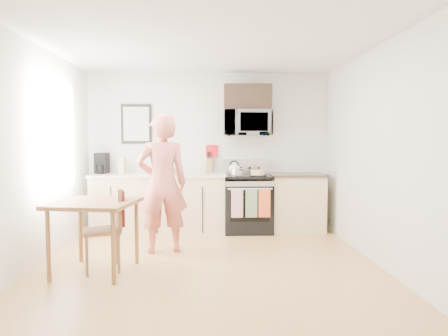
{
  "coord_description": "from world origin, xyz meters",
  "views": [
    {
      "loc": [
        0.01,
        -4.41,
        1.48
      ],
      "look_at": [
        0.21,
        1.0,
        1.1
      ],
      "focal_mm": 32.0,
      "sensor_mm": 36.0,
      "label": 1
    }
  ],
  "objects_px": {
    "chair": "(114,217)",
    "cake": "(258,173)",
    "range": "(248,205)",
    "dining_table": "(95,209)",
    "person": "(162,184)",
    "microwave": "(248,123)"
  },
  "relations": [
    {
      "from": "chair",
      "to": "cake",
      "type": "xyz_separation_m",
      "value": [
        1.85,
        1.66,
        0.36
      ]
    },
    {
      "from": "range",
      "to": "cake",
      "type": "height_order",
      "value": "range"
    },
    {
      "from": "range",
      "to": "dining_table",
      "type": "relative_size",
      "value": 1.35
    },
    {
      "from": "person",
      "to": "dining_table",
      "type": "bearing_deg",
      "value": 36.81
    },
    {
      "from": "microwave",
      "to": "cake",
      "type": "relative_size",
      "value": 2.81
    },
    {
      "from": "cake",
      "to": "chair",
      "type": "bearing_deg",
      "value": -138.07
    },
    {
      "from": "dining_table",
      "to": "person",
      "type": "bearing_deg",
      "value": 50.36
    },
    {
      "from": "person",
      "to": "microwave",
      "type": "bearing_deg",
      "value": -148.28
    },
    {
      "from": "cake",
      "to": "person",
      "type": "bearing_deg",
      "value": -144.66
    },
    {
      "from": "person",
      "to": "chair",
      "type": "distance_m",
      "value": 0.89
    },
    {
      "from": "dining_table",
      "to": "range",
      "type": "bearing_deg",
      "value": 45.65
    },
    {
      "from": "chair",
      "to": "dining_table",
      "type": "bearing_deg",
      "value": -167.53
    },
    {
      "from": "microwave",
      "to": "chair",
      "type": "relative_size",
      "value": 0.81
    },
    {
      "from": "microwave",
      "to": "dining_table",
      "type": "bearing_deg",
      "value": -132.85
    },
    {
      "from": "range",
      "to": "microwave",
      "type": "height_order",
      "value": "microwave"
    },
    {
      "from": "dining_table",
      "to": "cake",
      "type": "height_order",
      "value": "cake"
    },
    {
      "from": "range",
      "to": "person",
      "type": "height_order",
      "value": "person"
    },
    {
      "from": "dining_table",
      "to": "cake",
      "type": "bearing_deg",
      "value": 41.02
    },
    {
      "from": "microwave",
      "to": "range",
      "type": "bearing_deg",
      "value": -89.94
    },
    {
      "from": "person",
      "to": "dining_table",
      "type": "height_order",
      "value": "person"
    },
    {
      "from": "range",
      "to": "microwave",
      "type": "xyz_separation_m",
      "value": [
        -0.0,
        0.1,
        1.32
      ]
    },
    {
      "from": "range",
      "to": "microwave",
      "type": "bearing_deg",
      "value": 90.06
    }
  ]
}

